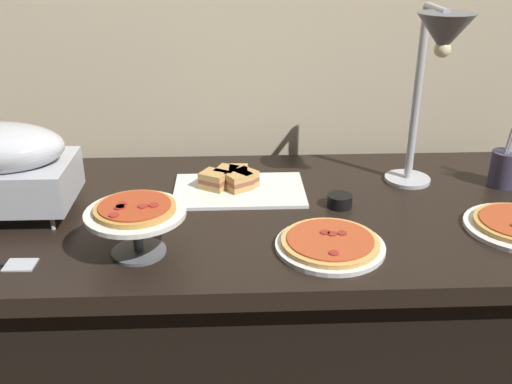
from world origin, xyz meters
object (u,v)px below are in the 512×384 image
(pizza_plate_raised_stand, at_px, (136,216))
(serving_spatula, at_px, (3,265))
(sandwich_platter, at_px, (235,184))
(sauce_cup_near, at_px, (340,200))
(utensil_holder, at_px, (504,168))
(heat_lamp, at_px, (438,54))
(pizza_plate_center, at_px, (330,244))

(pizza_plate_raised_stand, distance_m, serving_spatula, 0.33)
(sandwich_platter, height_order, serving_spatula, sandwich_platter)
(sandwich_platter, xyz_separation_m, sauce_cup_near, (0.29, -0.13, -0.00))
(pizza_plate_raised_stand, relative_size, utensil_holder, 1.10)
(sauce_cup_near, bearing_deg, heat_lamp, 11.24)
(pizza_plate_raised_stand, distance_m, utensil_holder, 1.12)
(pizza_plate_center, bearing_deg, pizza_plate_raised_stand, -179.75)
(pizza_plate_raised_stand, xyz_separation_m, sauce_cup_near, (0.53, 0.24, -0.08))
(pizza_plate_center, relative_size, serving_spatula, 1.58)
(sandwich_platter, bearing_deg, sauce_cup_near, -23.26)
(heat_lamp, xyz_separation_m, sandwich_platter, (-0.54, 0.08, -0.40))
(sauce_cup_near, bearing_deg, pizza_plate_center, -105.40)
(utensil_holder, xyz_separation_m, serving_spatula, (-1.36, -0.41, -0.06))
(heat_lamp, distance_m, utensil_holder, 0.46)
(sauce_cup_near, xyz_separation_m, utensil_holder, (0.52, 0.13, 0.04))
(sauce_cup_near, bearing_deg, utensil_holder, 13.73)
(utensil_holder, bearing_deg, heat_lamp, -164.13)
(heat_lamp, height_order, serving_spatula, heat_lamp)
(pizza_plate_raised_stand, bearing_deg, utensil_holder, 19.06)
(pizza_plate_raised_stand, height_order, sauce_cup_near, pizza_plate_raised_stand)
(heat_lamp, height_order, sandwich_platter, heat_lamp)
(sandwich_platter, xyz_separation_m, serving_spatula, (-0.55, -0.41, -0.02))
(pizza_plate_center, distance_m, sandwich_platter, 0.43)
(sandwich_platter, bearing_deg, utensil_holder, 0.11)
(heat_lamp, height_order, pizza_plate_raised_stand, heat_lamp)
(heat_lamp, xyz_separation_m, sauce_cup_near, (-0.24, -0.05, -0.40))
(pizza_plate_raised_stand, relative_size, sauce_cup_near, 3.40)
(pizza_plate_center, xyz_separation_m, sauce_cup_near, (0.06, 0.23, 0.01))
(heat_lamp, height_order, sauce_cup_near, heat_lamp)
(utensil_holder, bearing_deg, pizza_plate_raised_stand, -160.94)
(utensil_holder, relative_size, serving_spatula, 1.28)
(sandwich_platter, distance_m, sauce_cup_near, 0.32)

